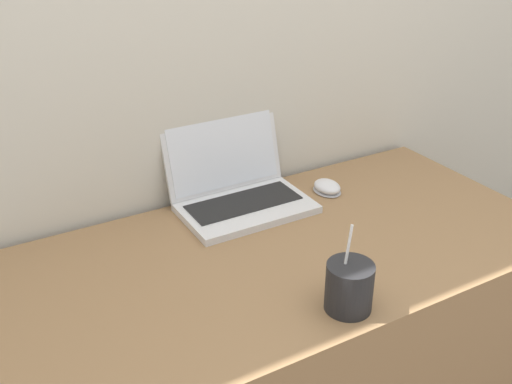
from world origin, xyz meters
TOP-DOWN VIEW (x-y plane):
  - desk at (0.00, 0.34)m, footprint 1.36×0.68m
  - laptop at (-0.00, 0.60)m, footprint 0.35×0.28m
  - drink_cup at (-0.02, 0.08)m, footprint 0.10×0.10m
  - computer_mouse at (0.26, 0.53)m, footprint 0.07×0.09m

SIDE VIEW (x-z plane):
  - desk at x=0.00m, z-range 0.00..0.70m
  - computer_mouse at x=0.26m, z-range 0.70..0.73m
  - laptop at x=0.00m, z-range 0.64..0.87m
  - drink_cup at x=-0.02m, z-range 0.66..0.85m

